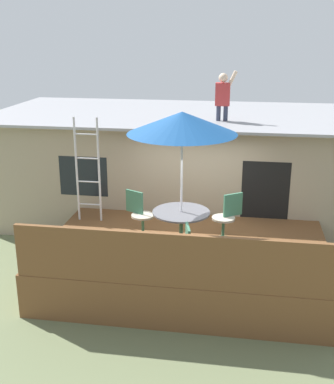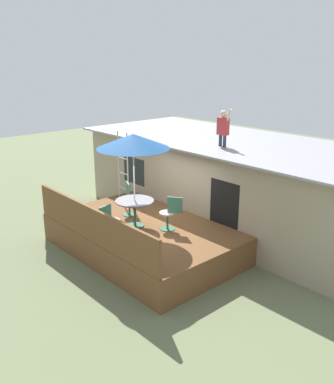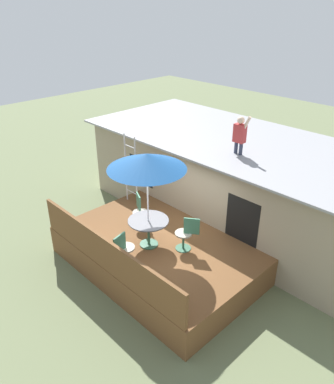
# 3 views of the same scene
# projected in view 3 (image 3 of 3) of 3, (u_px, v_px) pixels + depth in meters

# --- Properties ---
(ground_plane) EXTENTS (40.00, 40.00, 0.00)m
(ground_plane) POSITION_uv_depth(u_px,v_px,m) (158.00, 266.00, 10.38)
(ground_plane) COLOR #66704C
(house) EXTENTS (10.50, 4.50, 2.70)m
(house) POSITION_uv_depth(u_px,v_px,m) (241.00, 182.00, 11.99)
(house) COLOR gray
(house) RESTS_ON ground
(deck) EXTENTS (5.27, 3.40, 0.80)m
(deck) POSITION_uv_depth(u_px,v_px,m) (158.00, 254.00, 10.20)
(deck) COLOR brown
(deck) RESTS_ON ground
(deck_railing) EXTENTS (5.17, 0.08, 0.90)m
(deck_railing) POSITION_uv_depth(u_px,v_px,m) (106.00, 254.00, 8.79)
(deck_railing) COLOR brown
(deck_railing) RESTS_ON deck
(patio_table) EXTENTS (1.04, 1.04, 0.74)m
(patio_table) POSITION_uv_depth(u_px,v_px,m) (148.00, 225.00, 9.64)
(patio_table) COLOR #33664C
(patio_table) RESTS_ON deck
(patio_umbrella) EXTENTS (1.90, 1.90, 2.54)m
(patio_umbrella) POSITION_uv_depth(u_px,v_px,m) (147.00, 161.00, 8.83)
(patio_umbrella) COLOR silver
(patio_umbrella) RESTS_ON deck
(step_ladder) EXTENTS (0.52, 0.04, 2.20)m
(step_ladder) POSITION_uv_depth(u_px,v_px,m) (131.00, 170.00, 11.46)
(step_ladder) COLOR silver
(step_ladder) RESTS_ON deck
(person_figure) EXTENTS (0.47, 0.20, 1.11)m
(person_figure) POSITION_uv_depth(u_px,v_px,m) (240.00, 133.00, 10.18)
(person_figure) COLOR #33384C
(person_figure) RESTS_ON house
(patio_chair_left) EXTENTS (0.58, 0.44, 0.92)m
(patio_chair_left) POSITION_uv_depth(u_px,v_px,m) (140.00, 211.00, 10.52)
(patio_chair_left) COLOR #33664C
(patio_chair_left) RESTS_ON deck
(patio_chair_right) EXTENTS (0.56, 0.47, 0.92)m
(patio_chair_right) POSITION_uv_depth(u_px,v_px,m) (186.00, 234.00, 9.53)
(patio_chair_right) COLOR #33664C
(patio_chair_right) RESTS_ON deck
(patio_chair_near) EXTENTS (0.44, 0.61, 0.92)m
(patio_chair_near) POSITION_uv_depth(u_px,v_px,m) (124.00, 249.00, 8.95)
(patio_chair_near) COLOR #33664C
(patio_chair_near) RESTS_ON deck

